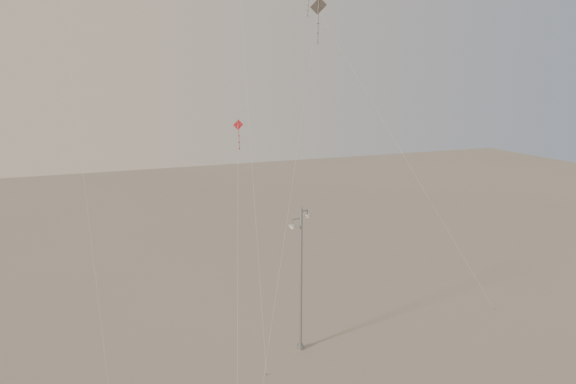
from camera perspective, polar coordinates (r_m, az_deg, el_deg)
name	(u,v)px	position (r m, az deg, el deg)	size (l,w,h in m)	color
street_lamp	(301,275)	(35.77, 1.29, -8.46)	(1.60, 0.70, 9.46)	#999BA2
kite_1	(308,78)	(30.77, 2.06, 11.48)	(6.07, 5.70, 21.58)	#332E2B
kite_3	(238,202)	(29.13, -5.10, -0.99)	(2.64, 7.03, 15.14)	maroon
kite_4	(358,80)	(43.62, 7.17, 11.19)	(11.31, 10.33, 23.55)	#332E2B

